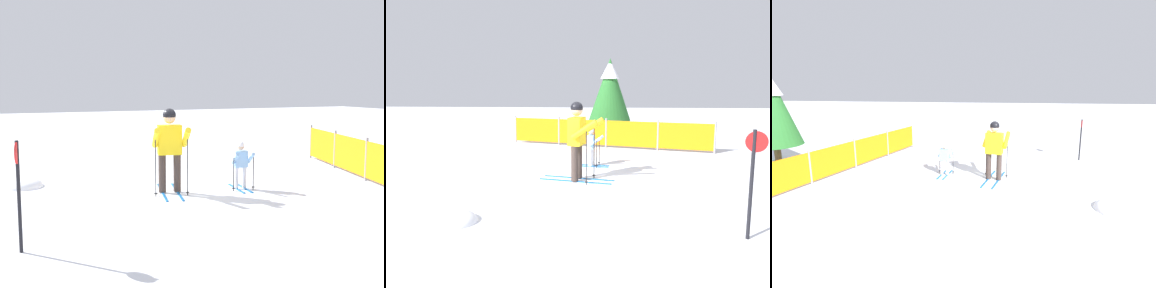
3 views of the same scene
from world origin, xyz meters
TOP-DOWN VIEW (x-y plane):
  - ground_plane at (0.00, 0.00)m, footprint 60.00×60.00m
  - skier_adult at (0.02, 0.28)m, footprint 1.68×0.83m
  - skier_child at (0.26, 1.80)m, footprint 0.97×0.51m
  - safety_fence at (0.61, 4.88)m, footprint 6.77×1.96m
  - conifer_far at (0.73, 7.78)m, footprint 1.73×1.73m
  - trail_marker at (2.59, -2.76)m, footprint 0.28×0.07m
  - snow_mound at (-1.79, -2.47)m, footprint 0.98×0.83m

SIDE VIEW (x-z plane):
  - ground_plane at x=0.00m, z-range 0.00..0.00m
  - snow_mound at x=-1.79m, z-range -0.20..0.20m
  - safety_fence at x=0.61m, z-range 0.00..1.01m
  - skier_child at x=0.26m, z-range 0.08..1.09m
  - trail_marker at x=2.59m, z-range 0.17..1.67m
  - skier_adult at x=0.02m, z-range 0.17..1.91m
  - conifer_far at x=0.73m, z-range 0.38..3.59m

